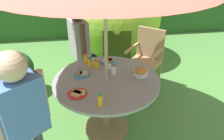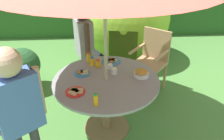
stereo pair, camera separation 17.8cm
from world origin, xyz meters
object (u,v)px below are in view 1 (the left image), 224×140
child_in_blue_shirt (21,109)px  cup_near (109,67)px  potted_plant (16,71)px  cup_far (114,71)px  garden_table (107,92)px  plate_near_left (109,61)px  snack_bowl (141,72)px  juice_bottle_near_right (96,64)px  wooden_chair (146,56)px  dome_tent (117,17)px  plate_far_left (77,93)px  juice_bottle_center_front (86,58)px  child_in_grey_shirt (79,39)px  juice_bottle_center_back (90,62)px  plate_mid_right (81,74)px  juice_bottle_far_right (100,100)px

child_in_blue_shirt → cup_near: bearing=7.5°
potted_plant → cup_far: size_ratio=10.60×
garden_table → plate_near_left: (0.08, 0.43, 0.19)m
garden_table → snack_bowl: 0.46m
juice_bottle_near_right → wooden_chair: bearing=35.5°
wooden_chair → cup_near: bearing=-96.8°
garden_table → snack_bowl: (0.41, 0.04, 0.21)m
dome_tent → potted_plant: size_ratio=2.76×
plate_far_left → juice_bottle_near_right: 0.59m
juice_bottle_center_front → cup_near: 0.33m
child_in_grey_shirt → cup_near: size_ratio=21.98×
plate_near_left → juice_bottle_center_front: size_ratio=1.78×
potted_plant → juice_bottle_center_back: size_ratio=5.87×
potted_plant → plate_mid_right: size_ratio=3.78×
snack_bowl → plate_near_left: (-0.32, 0.39, -0.03)m
plate_mid_right → plate_near_left: 0.47m
juice_bottle_far_right → juice_bottle_center_front: size_ratio=0.98×
garden_table → potted_plant: garden_table is taller
cup_near → juice_bottle_center_back: bearing=156.8°
garden_table → plate_near_left: plate_near_left is taller
garden_table → plate_mid_right: size_ratio=6.41×
cup_far → dome_tent: bearing=79.7°
dome_tent → plate_mid_right: 2.04m
snack_bowl → cup_far: (-0.30, 0.08, -0.01)m
juice_bottle_near_right → juice_bottle_center_front: size_ratio=0.79×
dome_tent → plate_mid_right: dome_tent is taller
wooden_chair → plate_mid_right: bearing=-103.9°
wooden_chair → juice_bottle_center_back: (-0.89, -0.54, 0.24)m
potted_plant → plate_far_left: bearing=-52.4°
plate_mid_right → plate_far_left: same height
child_in_grey_shirt → snack_bowl: child_in_grey_shirt is taller
child_in_grey_shirt → plate_far_left: child_in_grey_shirt is taller
snack_bowl → juice_bottle_center_back: 0.64m
dome_tent → plate_mid_right: size_ratio=10.44×
plate_far_left → cup_near: bearing=51.6°
garden_table → potted_plant: (-1.26, 0.97, -0.16)m
garden_table → juice_bottle_center_front: juice_bottle_center_front is taller
potted_plant → child_in_grey_shirt: 1.09m
juice_bottle_center_front → wooden_chair: bearing=25.1°
juice_bottle_center_back → cup_far: (0.26, -0.22, -0.02)m
plate_far_left → juice_bottle_far_right: bearing=-45.4°
dome_tent → juice_bottle_center_front: bearing=-103.5°
potted_plant → child_in_grey_shirt: child_in_grey_shirt is taller
plate_near_left → potted_plant: bearing=158.0°
child_in_blue_shirt → cup_far: size_ratio=21.09×
potted_plant → cup_far: bearing=-32.1°
wooden_chair → juice_bottle_near_right: wooden_chair is taller
juice_bottle_near_right → child_in_blue_shirt: bearing=-127.2°
garden_table → cup_far: bearing=49.6°
dome_tent → juice_bottle_center_back: dome_tent is taller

